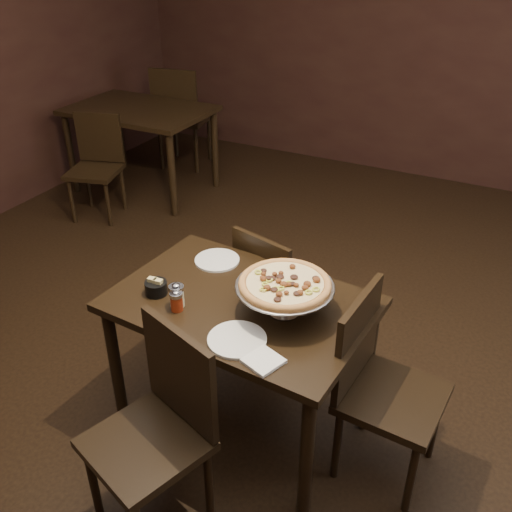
% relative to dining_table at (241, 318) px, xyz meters
% --- Properties ---
extents(room, '(6.04, 7.04, 2.84)m').
position_rel_dining_table_xyz_m(room, '(0.11, 0.12, 0.78)').
color(room, black).
rests_on(room, ground).
extents(dining_table, '(1.20, 0.85, 0.71)m').
position_rel_dining_table_xyz_m(dining_table, '(0.00, 0.00, 0.00)').
color(dining_table, black).
rests_on(dining_table, ground).
extents(background_table, '(1.22, 0.81, 0.76)m').
position_rel_dining_table_xyz_m(background_table, '(-2.15, 2.10, 0.04)').
color(background_table, black).
rests_on(background_table, ground).
extents(pizza_stand, '(0.43, 0.43, 0.18)m').
position_rel_dining_table_xyz_m(pizza_stand, '(0.21, 0.01, 0.24)').
color(pizza_stand, '#B9B8C0').
rests_on(pizza_stand, dining_table).
extents(parmesan_shaker, '(0.07, 0.07, 0.12)m').
position_rel_dining_table_xyz_m(parmesan_shaker, '(-0.23, -0.16, 0.15)').
color(parmesan_shaker, '#F9F8C2').
rests_on(parmesan_shaker, dining_table).
extents(pepper_flake_shaker, '(0.06, 0.06, 0.10)m').
position_rel_dining_table_xyz_m(pepper_flake_shaker, '(-0.22, -0.19, 0.14)').
color(pepper_flake_shaker, maroon).
rests_on(pepper_flake_shaker, dining_table).
extents(packet_caddy, '(0.10, 0.10, 0.08)m').
position_rel_dining_table_xyz_m(packet_caddy, '(-0.37, -0.13, 0.13)').
color(packet_caddy, black).
rests_on(packet_caddy, dining_table).
extents(napkin_stack, '(0.17, 0.17, 0.01)m').
position_rel_dining_table_xyz_m(napkin_stack, '(0.27, -0.32, 0.10)').
color(napkin_stack, white).
rests_on(napkin_stack, dining_table).
extents(plate_left, '(0.22, 0.22, 0.01)m').
position_rel_dining_table_xyz_m(plate_left, '(-0.27, 0.25, 0.10)').
color(plate_left, white).
rests_on(plate_left, dining_table).
extents(plate_near, '(0.24, 0.24, 0.01)m').
position_rel_dining_table_xyz_m(plate_near, '(0.12, -0.25, 0.10)').
color(plate_near, white).
rests_on(plate_near, dining_table).
extents(serving_spatula, '(0.16, 0.16, 0.03)m').
position_rel_dining_table_xyz_m(serving_spatula, '(0.17, -0.10, 0.23)').
color(serving_spatula, '#B9B8C0').
rests_on(serving_spatula, pizza_stand).
extents(chair_far, '(0.47, 0.47, 0.81)m').
position_rel_dining_table_xyz_m(chair_far, '(-0.07, 0.50, -0.18)').
color(chair_far, black).
rests_on(chair_far, ground).
extents(chair_near, '(0.53, 0.53, 0.89)m').
position_rel_dining_table_xyz_m(chair_near, '(-0.04, -0.60, -0.13)').
color(chair_near, black).
rests_on(chair_near, ground).
extents(chair_side, '(0.44, 0.44, 0.88)m').
position_rel_dining_table_xyz_m(chair_side, '(0.65, 0.03, -0.14)').
color(chair_side, black).
rests_on(chair_side, ground).
extents(bg_chair_far, '(0.55, 0.55, 1.00)m').
position_rel_dining_table_xyz_m(bg_chair_far, '(-2.15, 2.72, -0.07)').
color(bg_chair_far, black).
rests_on(bg_chair_far, ground).
extents(bg_chair_near, '(0.49, 0.49, 0.84)m').
position_rel_dining_table_xyz_m(bg_chair_near, '(-2.18, 1.52, -0.16)').
color(bg_chair_near, black).
rests_on(bg_chair_near, ground).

